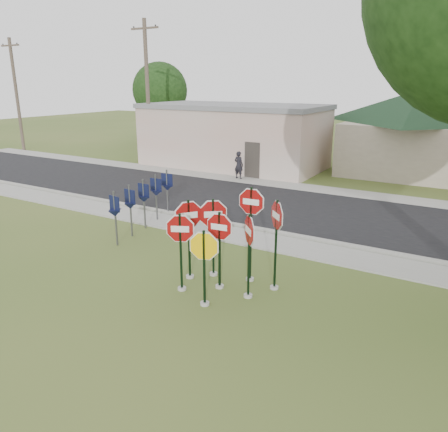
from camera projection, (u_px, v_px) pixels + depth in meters
The scene contains 20 objects.
ground at pixel (193, 311), 11.19m from camera, with size 120.00×120.00×0.00m, color #3F5821.
sidewalk_near at pixel (279, 244), 15.70m from camera, with size 60.00×1.60×0.06m, color gray.
road at pixel (320, 213), 19.40m from camera, with size 60.00×7.00×0.04m, color black.
sidewalk_far at pixel (347, 193), 22.94m from camera, with size 60.00×1.60×0.06m, color gray.
curb at pixel (290, 235), 16.51m from camera, with size 60.00×0.20×0.14m, color gray.
stop_sign_center at pixel (219, 240), 12.03m from camera, with size 1.05×0.24×2.36m.
stop_sign_yellow at pixel (204, 259), 11.10m from camera, with size 1.00×0.37×2.18m.
stop_sign_left at pixel (181, 242), 11.89m from camera, with size 0.99×0.47×2.36m.
stop_sign_right at pixel (249, 245), 11.46m from camera, with size 0.76×0.81×2.47m.
stop_sign_back_right at pixel (251, 221), 12.36m from camera, with size 1.05×0.24×2.94m.
stop_sign_back_left at pixel (213, 226), 12.80m from camera, with size 0.91×0.74×2.52m.
stop_sign_far_right at pixel (276, 232), 11.88m from camera, with size 0.78×0.79×2.72m.
stop_sign_far_left at pixel (189, 228), 12.61m from camera, with size 0.70×0.92×2.53m.
route_sign_row at pixel (144, 199), 17.16m from camera, with size 1.43×4.63×2.00m.
building_stucco at pixel (233, 135), 29.74m from camera, with size 12.20×6.20×4.20m.
building_house at pixel (418, 115), 27.22m from camera, with size 11.60×11.60×6.20m.
utility_pole_near at pixel (148, 92), 29.05m from camera, with size 2.20×0.26×9.50m.
utility_pole_far at pixel (16, 93), 35.95m from camera, with size 2.20×0.26×9.00m.
bg_tree_left at pixel (160, 90), 39.23m from camera, with size 4.90×4.90×7.35m.
pedestrian at pixel (239, 165), 25.99m from camera, with size 0.60×0.39×1.64m, color black.
Camera 1 is at (5.79, -8.17, 5.62)m, focal length 35.00 mm.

